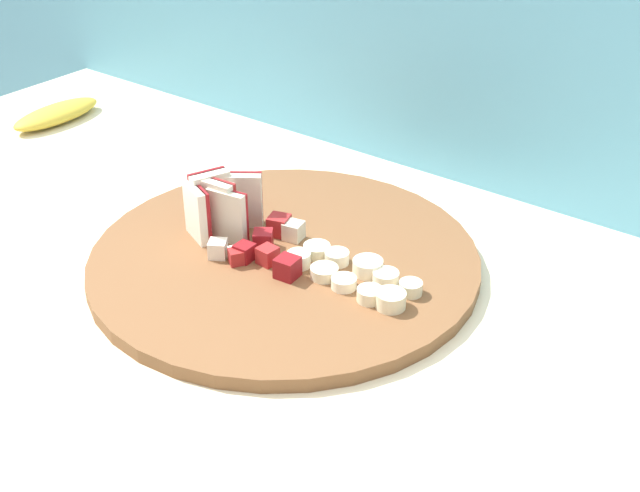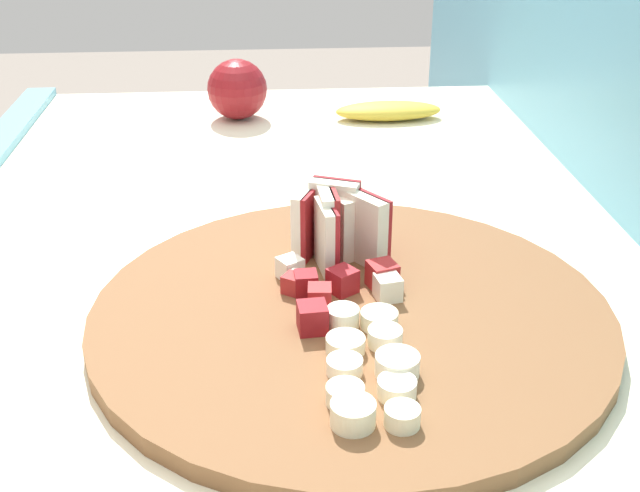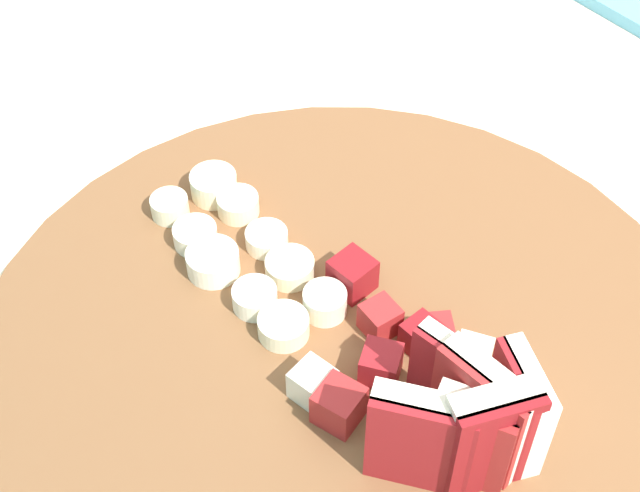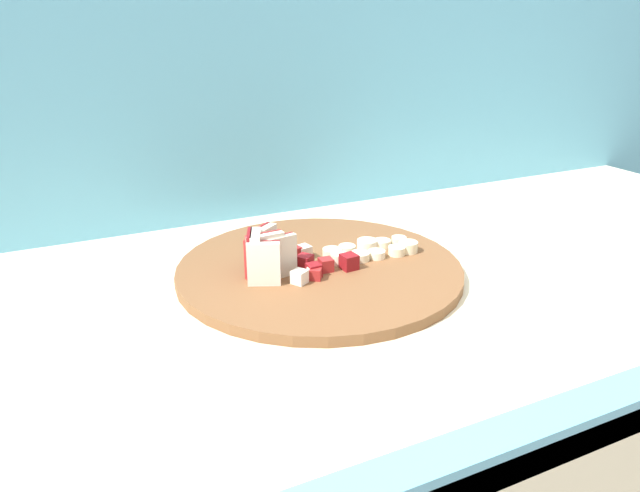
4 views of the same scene
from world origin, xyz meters
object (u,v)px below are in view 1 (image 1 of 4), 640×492
(apple_dice_pile, at_px, (264,246))
(banana_peel, at_px, (56,114))
(banana_slice_rows, at_px, (354,274))
(apple_wedge_fan, at_px, (219,206))
(cutting_board, at_px, (284,260))

(apple_dice_pile, relative_size, banana_peel, 0.74)
(banana_peel, bearing_deg, banana_slice_rows, -9.68)
(apple_wedge_fan, relative_size, apple_dice_pile, 0.79)
(banana_slice_rows, bearing_deg, banana_peel, 170.32)
(cutting_board, height_order, apple_dice_pile, apple_dice_pile)
(apple_wedge_fan, xyz_separation_m, banana_slice_rows, (0.17, 0.01, -0.02))
(cutting_board, xyz_separation_m, apple_wedge_fan, (-0.08, -0.01, 0.04))
(apple_wedge_fan, bearing_deg, banana_peel, 165.50)
(apple_wedge_fan, bearing_deg, apple_dice_pile, -6.17)
(apple_dice_pile, distance_m, banana_slice_rows, 0.10)
(cutting_board, xyz_separation_m, banana_slice_rows, (0.08, 0.00, 0.01))
(apple_dice_pile, distance_m, banana_peel, 0.50)
(apple_dice_pile, xyz_separation_m, banana_peel, (-0.48, 0.12, -0.01))
(banana_slice_rows, bearing_deg, apple_wedge_fan, -177.25)
(apple_wedge_fan, xyz_separation_m, banana_peel, (-0.42, 0.11, -0.03))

